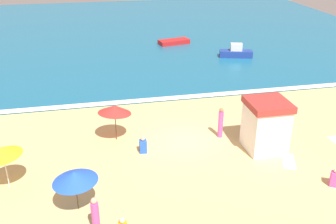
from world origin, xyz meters
TOP-DOWN VIEW (x-y plane):
  - ground_plane at (0.00, 0.00)m, footprint 60.00×60.00m
  - ocean_water at (0.00, 28.00)m, footprint 60.00×44.00m
  - wave_breaker_foam at (0.00, 6.30)m, footprint 57.00×0.70m
  - lifeguard_cabana at (4.23, -1.64)m, footprint 2.21×2.23m
  - beach_umbrella_0 at (-3.82, 1.12)m, footprint 2.73×2.72m
  - beach_umbrella_1 at (-6.02, -4.86)m, footprint 2.46×2.44m
  - beach_umbrella_6 at (-9.28, -2.52)m, footprint 1.92×1.88m
  - beachgoer_1 at (2.28, 0.19)m, footprint 0.30×0.30m
  - beachgoer_2 at (-2.49, -0.64)m, footprint 0.41×0.41m
  - beachgoer_4 at (-5.27, -6.45)m, footprint 0.35×0.35m
  - beachgoer_5 at (6.09, -5.59)m, footprint 0.51×0.51m
  - beachgoer_6 at (6.29, 1.50)m, footprint 0.40×0.40m
  - beach_towel_2 at (5.02, -3.17)m, footprint 1.17×1.71m
  - small_boat_0 at (4.04, 20.79)m, footprint 3.49×2.03m
  - small_boat_1 at (8.89, 14.95)m, footprint 3.27×1.81m

SIDE VIEW (x-z plane):
  - ground_plane at x=0.00m, z-range 0.00..0.00m
  - beach_towel_2 at x=5.02m, z-range 0.00..0.01m
  - ocean_water at x=0.00m, z-range 0.00..0.10m
  - wave_breaker_foam at x=0.00m, z-range 0.10..0.11m
  - small_boat_0 at x=4.04m, z-range 0.10..0.57m
  - beachgoer_5 at x=6.09m, z-range -0.06..0.91m
  - beachgoer_6 at x=6.29m, z-range -0.06..0.91m
  - beachgoer_2 at x=-2.49m, z-range -0.06..0.92m
  - small_boat_1 at x=8.89m, z-range -0.12..1.20m
  - beachgoer_4 at x=-5.27m, z-range -0.03..1.65m
  - beachgoer_1 at x=2.28m, z-range -0.02..1.86m
  - lifeguard_cabana at x=4.23m, z-range 0.03..2.97m
  - beach_umbrella_1 at x=-6.02m, z-range 0.72..2.73m
  - beach_umbrella_0 at x=-3.82m, z-range 0.81..3.12m
  - beach_umbrella_6 at x=-9.28m, z-range 0.82..3.14m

